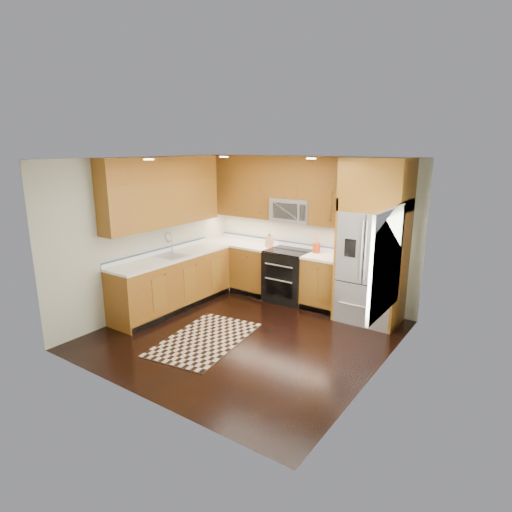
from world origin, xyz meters
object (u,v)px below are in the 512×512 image
Objects in this scene: rug at (205,339)px; utensil_crock at (316,246)px; refrigerator at (373,242)px; range at (288,276)px; knife_block at (270,241)px.

utensil_crock is (0.63, 2.28, 1.06)m from rug.
refrigerator is 1.11m from utensil_crock.
range is 2.53× the size of utensil_crock.
knife_block reaches higher than range.
range is at bearing 178.60° from refrigerator.
knife_block is at bearing 177.49° from refrigerator.
rug is (-1.70, -2.10, -1.30)m from refrigerator.
range is 0.78m from utensil_crock.
rug is 2.59m from utensil_crock.
refrigerator is 6.97× the size of utensil_crock.
refrigerator reaches higher than range.
refrigerator is 2.99m from rug.
knife_block is (-1.99, 0.09, -0.26)m from refrigerator.
knife_block is 0.68× the size of utensil_crock.
utensil_crock is at bearing 66.27° from rug.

